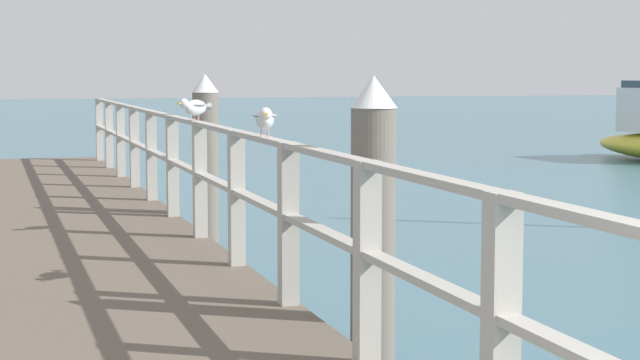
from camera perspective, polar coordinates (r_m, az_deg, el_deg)
pier_deck at (r=10.95m, az=-14.03°, el=-3.68°), size 2.86×18.75×0.40m
pier_railing at (r=10.99m, az=-7.08°, el=1.04°), size 0.12×17.27×1.09m
dock_piling_near at (r=6.76m, az=2.80°, el=-2.61°), size 0.29×0.29×1.93m
dock_piling_far at (r=11.92m, az=-6.01°, el=0.96°), size 0.29×0.29×1.93m
seagull_foreground at (r=7.75m, az=-2.91°, el=3.26°), size 0.22×0.47×0.21m
seagull_background at (r=10.36m, az=-6.56°, el=3.84°), size 0.39×0.35×0.21m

